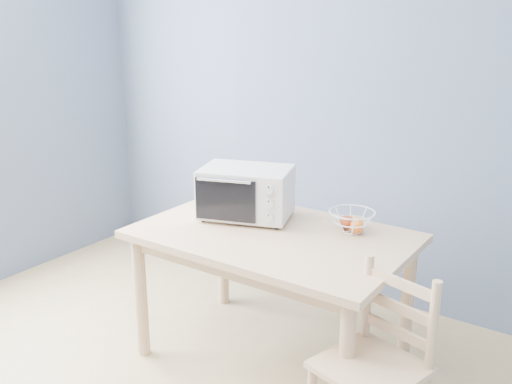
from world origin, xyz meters
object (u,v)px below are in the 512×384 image
Objects in this scene: dining_table at (272,250)px; fruit_basket at (353,221)px; toaster_oven at (243,192)px; dining_chair at (376,368)px.

dining_table is 0.45m from fruit_basket.
toaster_oven reaches higher than dining_chair.
dining_table is 4.70× the size of fruit_basket.
toaster_oven is at bearing 171.52° from dining_chair.
fruit_basket is (0.60, 0.15, -0.09)m from toaster_oven.
dining_table is 0.38m from toaster_oven.
fruit_basket reaches higher than dining_chair.
fruit_basket is at bearing 139.97° from dining_chair.
fruit_basket is at bearing -4.89° from toaster_oven.
toaster_oven reaches higher than dining_table.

